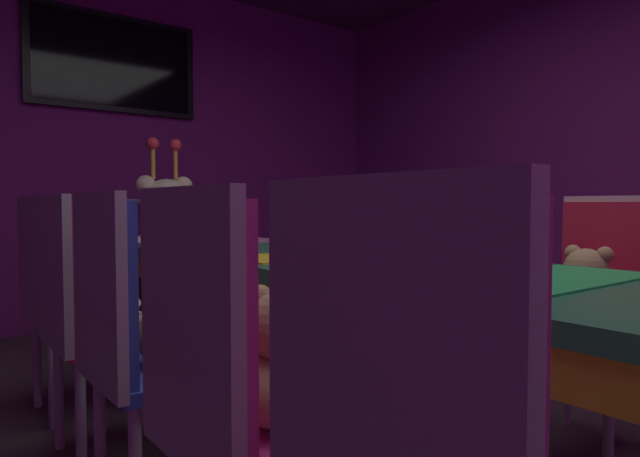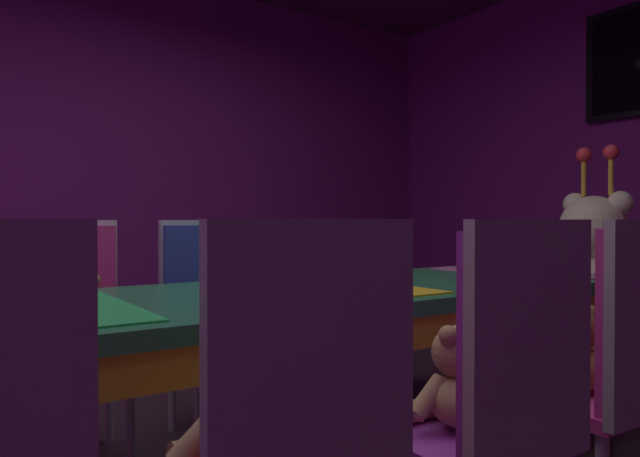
# 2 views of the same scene
# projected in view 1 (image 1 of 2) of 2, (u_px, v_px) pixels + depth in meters

# --- Properties ---
(wall_back) EXTENTS (5.20, 0.12, 2.80)m
(wall_back) POSITION_uv_depth(u_px,v_px,m) (112.00, 148.00, 4.38)
(wall_back) COLOR #721E72
(wall_back) RESTS_ON ground_plane
(banquet_table) EXTENTS (0.90, 3.43, 0.75)m
(banquet_table) POSITION_uv_depth(u_px,v_px,m) (409.00, 289.00, 1.89)
(banquet_table) COLOR #26724C
(banquet_table) RESTS_ON ground_plane
(chair_left_2) EXTENTS (0.42, 0.41, 0.98)m
(chair_left_2) POSITION_uv_depth(u_px,v_px,m) (223.00, 378.00, 1.12)
(chair_left_2) COLOR #CC338C
(chair_left_2) RESTS_ON ground_plane
(teddy_left_2) EXTENTS (0.25, 0.33, 0.31)m
(teddy_left_2) POSITION_uv_depth(u_px,v_px,m) (283.00, 367.00, 1.21)
(teddy_left_2) COLOR tan
(teddy_left_2) RESTS_ON chair_left_2
(chair_left_3) EXTENTS (0.42, 0.41, 0.98)m
(chair_left_3) POSITION_uv_depth(u_px,v_px,m) (127.00, 326.00, 1.60)
(chair_left_3) COLOR #2D47B2
(chair_left_3) RESTS_ON ground_plane
(teddy_left_3) EXTENTS (0.26, 0.34, 0.32)m
(teddy_left_3) POSITION_uv_depth(u_px,v_px,m) (175.00, 320.00, 1.69)
(teddy_left_3) COLOR olive
(teddy_left_3) RESTS_ON chair_left_3
(chair_left_4) EXTENTS (0.42, 0.41, 0.98)m
(chair_left_4) POSITION_uv_depth(u_px,v_px,m) (78.00, 301.00, 2.01)
(chair_left_4) COLOR red
(chair_left_4) RESTS_ON ground_plane
(teddy_left_4) EXTENTS (0.24, 0.31, 0.29)m
(teddy_left_4) POSITION_uv_depth(u_px,v_px,m) (118.00, 301.00, 2.10)
(teddy_left_4) COLOR beige
(teddy_left_4) RESTS_ON chair_left_4
(chair_left_5) EXTENTS (0.42, 0.41, 0.98)m
(chair_left_5) POSITION_uv_depth(u_px,v_px,m) (51.00, 283.00, 2.45)
(chair_left_5) COLOR #2D47B2
(chair_left_5) RESTS_ON ground_plane
(teddy_left_5) EXTENTS (0.26, 0.34, 0.32)m
(teddy_left_5) POSITION_uv_depth(u_px,v_px,m) (86.00, 281.00, 2.54)
(teddy_left_5) COLOR brown
(teddy_left_5) RESTS_ON chair_left_5
(chair_right_2) EXTENTS (0.42, 0.41, 0.98)m
(chair_right_2) POSITION_uv_depth(u_px,v_px,m) (603.00, 292.00, 2.20)
(chair_right_2) COLOR red
(chair_right_2) RESTS_ON ground_plane
(teddy_right_2) EXTENTS (0.27, 0.35, 0.33)m
(teddy_right_2) POSITION_uv_depth(u_px,v_px,m) (585.00, 295.00, 2.11)
(teddy_right_2) COLOR tan
(teddy_right_2) RESTS_ON chair_right_2
(chair_right_3) EXTENTS (0.42, 0.41, 0.98)m
(chair_right_3) POSITION_uv_depth(u_px,v_px,m) (485.00, 277.00, 2.65)
(chair_right_3) COLOR purple
(chair_right_3) RESTS_ON ground_plane
(teddy_right_3) EXTENTS (0.22, 0.28, 0.27)m
(teddy_right_3) POSITION_uv_depth(u_px,v_px,m) (466.00, 285.00, 2.57)
(teddy_right_3) COLOR tan
(teddy_right_3) RESTS_ON chair_right_3
(chair_right_4) EXTENTS (0.42, 0.41, 0.98)m
(chair_right_4) POSITION_uv_depth(u_px,v_px,m) (400.00, 267.00, 3.07)
(chair_right_4) COLOR #CC338C
(chair_right_4) RESTS_ON ground_plane
(teddy_right_4) EXTENTS (0.21, 0.28, 0.26)m
(teddy_right_4) POSITION_uv_depth(u_px,v_px,m) (382.00, 274.00, 2.99)
(teddy_right_4) COLOR brown
(teddy_right_4) RESTS_ON chair_right_4
(chair_right_5) EXTENTS (0.42, 0.41, 0.98)m
(chair_right_5) POSITION_uv_depth(u_px,v_px,m) (347.00, 260.00, 3.48)
(chair_right_5) COLOR red
(chair_right_5) RESTS_ON ground_plane
(teddy_right_5) EXTENTS (0.26, 0.34, 0.32)m
(teddy_right_5) POSITION_uv_depth(u_px,v_px,m) (329.00, 262.00, 3.39)
(teddy_right_5) COLOR #9E7247
(teddy_right_5) RESTS_ON chair_right_5
(throne_chair) EXTENTS (0.41, 0.42, 0.98)m
(throne_chair) POSITION_uv_depth(u_px,v_px,m) (158.00, 257.00, 3.67)
(throne_chair) COLOR purple
(throne_chair) RESTS_ON ground_plane
(king_teddy_bear) EXTENTS (0.71, 0.55, 0.92)m
(king_teddy_bear) POSITION_uv_depth(u_px,v_px,m) (168.00, 235.00, 3.53)
(king_teddy_bear) COLOR beige
(king_teddy_bear) RESTS_ON throne_chair
(wall_tv) EXTENTS (1.30, 0.06, 0.75)m
(wall_tv) POSITION_uv_depth(u_px,v_px,m) (115.00, 63.00, 4.28)
(wall_tv) COLOR black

